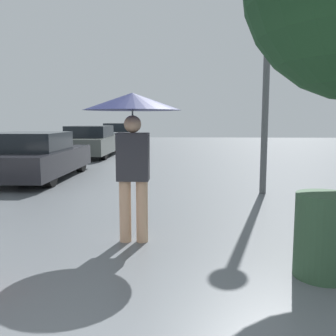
% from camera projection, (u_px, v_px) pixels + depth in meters
% --- Properties ---
extents(pedestrian, '(1.16, 1.16, 1.80)m').
position_uv_depth(pedestrian, '(133.00, 119.00, 4.42)').
color(pedestrian, tan).
rests_on(pedestrian, ground_plane).
extents(parked_car_second, '(1.89, 3.99, 1.17)m').
position_uv_depth(parked_car_second, '(33.00, 157.00, 9.45)').
color(parked_car_second, black).
rests_on(parked_car_second, ground_plane).
extents(parked_car_third, '(1.80, 4.51, 1.24)m').
position_uv_depth(parked_car_third, '(91.00, 142.00, 15.21)').
color(parked_car_third, '#4C514C').
rests_on(parked_car_third, ground_plane).
extents(parked_car_farthest, '(1.66, 4.46, 1.29)m').
position_uv_depth(parked_car_farthest, '(120.00, 136.00, 20.78)').
color(parked_car_farthest, '#9EA3A8').
rests_on(parked_car_farthest, ground_plane).
extents(street_lamp, '(0.38, 0.38, 4.82)m').
position_uv_depth(street_lamp, '(268.00, 28.00, 7.20)').
color(street_lamp, '#515456').
rests_on(street_lamp, ground_plane).
extents(trash_bin, '(0.54, 0.54, 0.80)m').
position_uv_depth(trash_bin, '(324.00, 235.00, 3.54)').
color(trash_bin, '#2D4C33').
rests_on(trash_bin, ground_plane).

